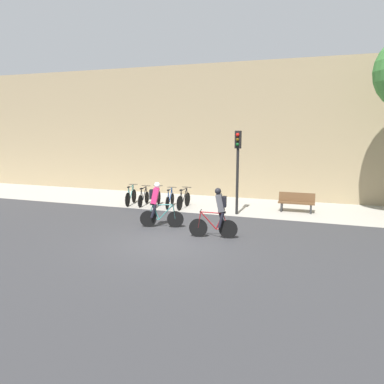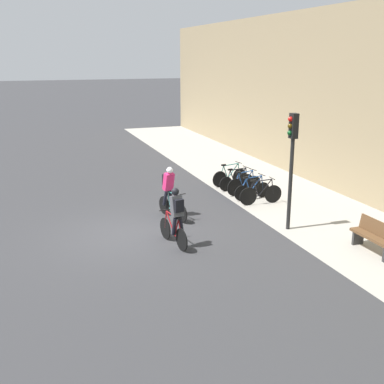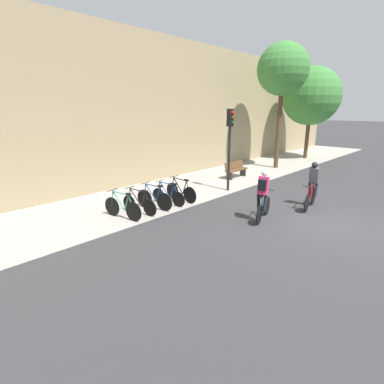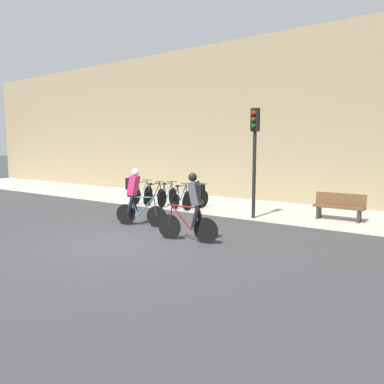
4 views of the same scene
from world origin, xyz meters
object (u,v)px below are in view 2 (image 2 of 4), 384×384
object	(u,v)px
cyclist_grey	(176,216)
bench	(375,237)
parked_bike_1	(237,181)
parked_bike_2	(244,184)
cyclist_pink	(170,190)
traffic_light_pole	(292,151)
parked_bike_3	(252,190)
parked_bike_4	(261,194)
parked_bike_0	(230,176)

from	to	relation	value
cyclist_grey	bench	xyz separation A→B (m)	(2.29, 5.14, -0.48)
parked_bike_1	parked_bike_2	world-z (taller)	parked_bike_2
cyclist_pink	traffic_light_pole	xyz separation A→B (m)	(2.42, 3.20, 1.61)
cyclist_pink	bench	distance (m)	6.68
cyclist_grey	bench	distance (m)	5.64
parked_bike_3	parked_bike_4	distance (m)	0.71
parked_bike_0	bench	distance (m)	8.06
cyclist_pink	traffic_light_pole	bearing A→B (deg)	52.83
bench	parked_bike_4	bearing A→B (deg)	-170.18
parked_bike_1	parked_bike_4	world-z (taller)	parked_bike_4
parked_bike_3	parked_bike_4	world-z (taller)	parked_bike_4
cyclist_pink	parked_bike_4	size ratio (longest dim) A/B	1.03
parked_bike_2	parked_bike_0	bearing A→B (deg)	-179.96
cyclist_grey	parked_bike_3	bearing A→B (deg)	130.20
parked_bike_0	parked_bike_4	world-z (taller)	parked_bike_4
cyclist_grey	parked_bike_2	size ratio (longest dim) A/B	1.09
cyclist_grey	parked_bike_4	world-z (taller)	cyclist_grey
parked_bike_2	cyclist_pink	bearing A→B (deg)	-65.07
cyclist_pink	parked_bike_0	distance (m)	4.80
parked_bike_3	parked_bike_4	bearing A→B (deg)	0.08
parked_bike_3	parked_bike_2	bearing A→B (deg)	179.83
parked_bike_2	traffic_light_pole	bearing A→B (deg)	-5.95
parked_bike_0	parked_bike_1	xyz separation A→B (m)	(0.71, -0.00, -0.03)
traffic_light_pole	parked_bike_0	bearing A→B (deg)	175.58
parked_bike_0	traffic_light_pole	distance (m)	5.95
parked_bike_4	bench	xyz separation A→B (m)	(5.17, 0.89, 0.06)
parked_bike_4	bench	bearing A→B (deg)	9.82
parked_bike_2	parked_bike_3	world-z (taller)	parked_bike_2
cyclist_pink	parked_bike_0	size ratio (longest dim) A/B	1.05
parked_bike_4	bench	world-z (taller)	parked_bike_4
parked_bike_3	traffic_light_pole	xyz separation A→B (m)	(3.40, -0.43, 2.17)
cyclist_grey	bench	size ratio (longest dim) A/B	1.10
cyclist_grey	traffic_light_pole	xyz separation A→B (m)	(-0.19, 3.81, 1.61)
parked_bike_1	parked_bike_2	bearing A→B (deg)	0.20
parked_bike_0	traffic_light_pole	size ratio (longest dim) A/B	0.46
parked_bike_0	parked_bike_2	size ratio (longest dim) A/B	1.04
parked_bike_2	bench	bearing A→B (deg)	7.72
parked_bike_4	bench	distance (m)	5.24
parked_bike_2	traffic_light_pole	world-z (taller)	traffic_light_pole
parked_bike_1	parked_bike_0	bearing A→B (deg)	179.88
parked_bike_0	parked_bike_1	bearing A→B (deg)	-0.12
cyclist_pink	traffic_light_pole	distance (m)	4.32
parked_bike_0	cyclist_grey	bearing A→B (deg)	-36.58
parked_bike_0	parked_bike_2	world-z (taller)	parked_bike_2
parked_bike_2	parked_bike_3	xyz separation A→B (m)	(0.71, -0.00, -0.03)
parked_bike_2	bench	distance (m)	6.65
parked_bike_0	traffic_light_pole	world-z (taller)	traffic_light_pole
traffic_light_pole	bench	bearing A→B (deg)	28.05
cyclist_grey	traffic_light_pole	distance (m)	4.14
cyclist_pink	parked_bike_0	xyz separation A→B (m)	(-3.11, 3.62, -0.54)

